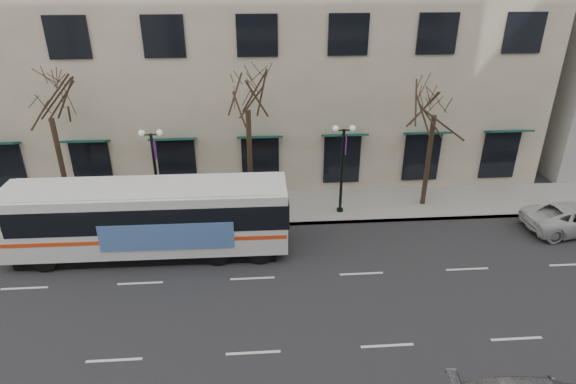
{
  "coord_description": "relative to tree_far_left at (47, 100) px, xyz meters",
  "views": [
    {
      "loc": [
        0.31,
        -15.68,
        12.95
      ],
      "look_at": [
        1.66,
        2.9,
        4.0
      ],
      "focal_mm": 30.0,
      "sensor_mm": 36.0,
      "label": 1
    }
  ],
  "objects": [
    {
      "name": "ground",
      "position": [
        10.0,
        -8.8,
        -6.7
      ],
      "size": [
        160.0,
        160.0,
        0.0
      ],
      "primitive_type": "plane",
      "color": "black",
      "rests_on": "ground"
    },
    {
      "name": "sidewalk_far",
      "position": [
        15.0,
        0.2,
        -6.62
      ],
      "size": [
        80.0,
        4.0,
        0.15
      ],
      "primitive_type": "cube",
      "color": "gray",
      "rests_on": "ground"
    },
    {
      "name": "tree_far_left",
      "position": [
        0.0,
        0.0,
        0.0
      ],
      "size": [
        3.6,
        3.6,
        8.34
      ],
      "color": "black",
      "rests_on": "ground"
    },
    {
      "name": "tree_far_mid",
      "position": [
        10.0,
        0.0,
        0.21
      ],
      "size": [
        3.6,
        3.6,
        8.55
      ],
      "color": "black",
      "rests_on": "ground"
    },
    {
      "name": "tree_far_right",
      "position": [
        20.0,
        0.0,
        -0.28
      ],
      "size": [
        3.6,
        3.6,
        8.06
      ],
      "color": "black",
      "rests_on": "ground"
    },
    {
      "name": "lamp_post_left",
      "position": [
        5.01,
        -0.6,
        -3.75
      ],
      "size": [
        1.22,
        0.45,
        5.21
      ],
      "color": "black",
      "rests_on": "ground"
    },
    {
      "name": "lamp_post_right",
      "position": [
        15.01,
        -0.6,
        -3.75
      ],
      "size": [
        1.22,
        0.45,
        5.21
      ],
      "color": "black",
      "rests_on": "ground"
    },
    {
      "name": "city_bus",
      "position": [
        5.2,
        -3.97,
        -4.73
      ],
      "size": [
        13.29,
        3.02,
        3.6
      ],
      "rotation": [
        0.0,
        0.0,
        -0.01
      ],
      "color": "white",
      "rests_on": "ground"
    },
    {
      "name": "white_pickup",
      "position": [
        27.05,
        -3.38,
        -5.95
      ],
      "size": [
        5.52,
        2.85,
        1.49
      ],
      "primitive_type": "imported",
      "rotation": [
        0.0,
        0.0,
        1.64
      ],
      "color": "silver",
      "rests_on": "ground"
    }
  ]
}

